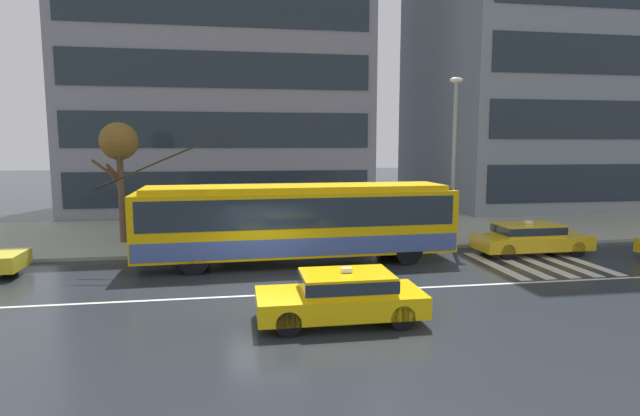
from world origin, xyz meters
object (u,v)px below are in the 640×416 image
object	(u,v)px
pedestrian_walking_past	(174,210)
taxi_ahead_of_bus	(530,237)
bus_shelter	(247,200)
street_tree_bare	(119,145)
pedestrian_waiting_by_pole	(227,211)
street_lamp	(454,147)
pedestrian_approaching_curb	(378,207)
trolleybus	(298,220)
taxi_oncoming_near	(342,295)
pedestrian_at_shelter	(232,207)

from	to	relation	value
pedestrian_walking_past	taxi_ahead_of_bus	bearing A→B (deg)	-13.11
bus_shelter	street_tree_bare	size ratio (longest dim) A/B	0.75
pedestrian_waiting_by_pole	street_lamp	bearing A→B (deg)	0.39
bus_shelter	pedestrian_walking_past	size ratio (longest dim) A/B	2.03
taxi_ahead_of_bus	bus_shelter	distance (m)	11.94
pedestrian_approaching_curb	street_lamp	bearing A→B (deg)	-10.54
bus_shelter	pedestrian_approaching_curb	distance (m)	5.77
trolleybus	pedestrian_approaching_curb	world-z (taller)	trolleybus
taxi_oncoming_near	pedestrian_walking_past	world-z (taller)	pedestrian_walking_past
pedestrian_walking_past	street_tree_bare	distance (m)	3.89
pedestrian_waiting_by_pole	pedestrian_approaching_curb	bearing A→B (deg)	5.72
taxi_oncoming_near	trolleybus	bearing A→B (deg)	92.84
taxi_ahead_of_bus	street_tree_bare	world-z (taller)	street_tree_bare
pedestrian_walking_past	pedestrian_waiting_by_pole	distance (m)	2.58
pedestrian_walking_past	pedestrian_waiting_by_pole	xyz separation A→B (m)	(2.24, -1.27, 0.06)
pedestrian_waiting_by_pole	street_tree_bare	xyz separation A→B (m)	(-4.66, 2.60, 2.68)
pedestrian_at_shelter	street_lamp	bearing A→B (deg)	-11.99
bus_shelter	pedestrian_walking_past	bearing A→B (deg)	177.72
bus_shelter	pedestrian_waiting_by_pole	distance (m)	1.46
taxi_oncoming_near	street_tree_bare	size ratio (longest dim) A/B	0.79
pedestrian_approaching_curb	pedestrian_walking_past	distance (m)	8.86
street_lamp	street_tree_bare	world-z (taller)	street_lamp
taxi_oncoming_near	pedestrian_approaching_curb	distance (m)	10.08
pedestrian_approaching_curb	street_tree_bare	distance (m)	11.73
bus_shelter	street_lamp	size ratio (longest dim) A/B	0.56
bus_shelter	pedestrian_approaching_curb	size ratio (longest dim) A/B	2.03
trolleybus	street_lamp	world-z (taller)	street_lamp
street_lamp	pedestrian_walking_past	bearing A→B (deg)	174.30
taxi_ahead_of_bus	pedestrian_walking_past	world-z (taller)	pedestrian_walking_past
taxi_oncoming_near	street_tree_bare	world-z (taller)	street_tree_bare
taxi_oncoming_near	pedestrian_walking_past	xyz separation A→B (m)	(-5.24, 9.97, 1.01)
pedestrian_at_shelter	pedestrian_approaching_curb	world-z (taller)	pedestrian_at_shelter
taxi_ahead_of_bus	taxi_oncoming_near	bearing A→B (deg)	-144.52
pedestrian_waiting_by_pole	street_lamp	xyz separation A→B (m)	(9.79, 0.07, 2.59)
pedestrian_walking_past	street_tree_bare	bearing A→B (deg)	151.03
pedestrian_approaching_curb	street_lamp	size ratio (longest dim) A/B	0.27
pedestrian_waiting_by_pole	street_tree_bare	distance (m)	5.97
pedestrian_walking_past	street_lamp	world-z (taller)	street_lamp
taxi_oncoming_near	pedestrian_waiting_by_pole	xyz separation A→B (m)	(-3.00, 8.70, 1.07)
trolleybus	pedestrian_waiting_by_pole	bearing A→B (deg)	142.29
taxi_oncoming_near	street_lamp	bearing A→B (deg)	52.27
pedestrian_approaching_curb	pedestrian_waiting_by_pole	distance (m)	6.63
taxi_ahead_of_bus	bus_shelter	size ratio (longest dim) A/B	1.16
street_tree_bare	pedestrian_walking_past	bearing A→B (deg)	-28.97
taxi_ahead_of_bus	pedestrian_at_shelter	world-z (taller)	pedestrian_at_shelter
taxi_ahead_of_bus	pedestrian_at_shelter	distance (m)	12.81
taxi_oncoming_near	pedestrian_at_shelter	size ratio (longest dim) A/B	2.12
pedestrian_approaching_curb	bus_shelter	bearing A→B (deg)	175.19
street_lamp	street_tree_bare	size ratio (longest dim) A/B	1.36
trolleybus	pedestrian_approaching_curb	distance (m)	4.78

